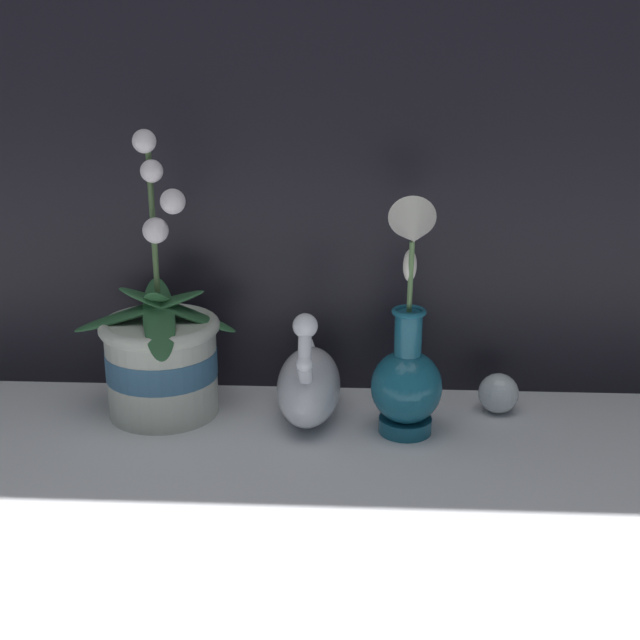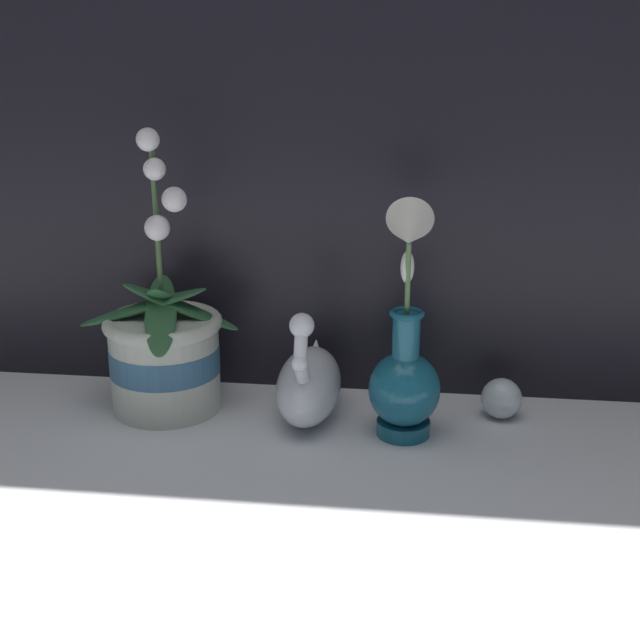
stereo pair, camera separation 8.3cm
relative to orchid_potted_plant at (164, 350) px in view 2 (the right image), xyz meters
name	(u,v)px [view 2 (the right image)]	position (x,y,z in m)	size (l,w,h in m)	color
ground_plane	(307,452)	(0.23, -0.12, -0.09)	(2.80, 2.80, 0.00)	white
orchid_potted_plant	(164,350)	(0.00, 0.00, 0.00)	(0.24, 0.22, 0.41)	beige
swan_figurine	(309,382)	(0.21, 0.00, -0.04)	(0.09, 0.21, 0.18)	white
blue_vase	(405,363)	(0.35, -0.05, 0.02)	(0.10, 0.12, 0.34)	#195B75
glass_sphere	(501,398)	(0.49, 0.03, -0.06)	(0.06, 0.06, 0.06)	silver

